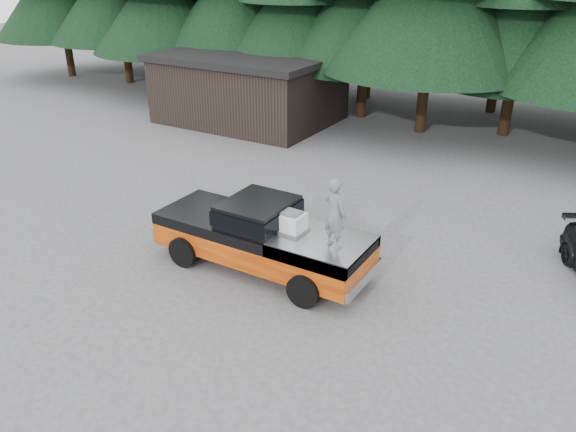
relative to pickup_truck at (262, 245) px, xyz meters
The scene contains 6 objects.
ground 0.74m from the pickup_truck, ahead, with size 120.00×120.00×0.00m, color #4C4C4F.
pickup_truck is the anchor object (origin of this frame).
truck_cab 0.97m from the pickup_truck, behind, with size 1.66×1.90×0.59m, color black.
air_compressor 1.27m from the pickup_truck, ahead, with size 0.68×0.57×0.47m, color silver.
man_on_bed 2.66m from the pickup_truck, ahead, with size 0.63×0.41×1.72m, color slate.
utility_building 14.84m from the pickup_truck, 125.89° to the left, with size 8.40×6.40×3.30m.
Camera 1 is at (7.02, -10.80, 7.63)m, focal length 35.00 mm.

